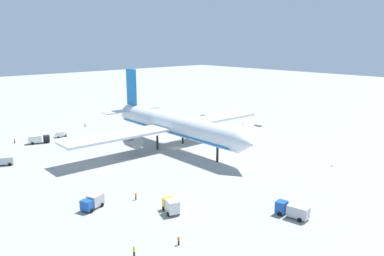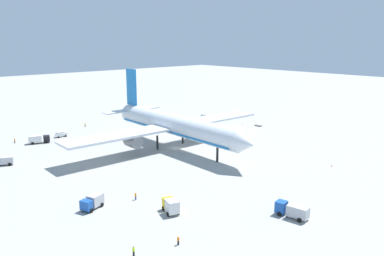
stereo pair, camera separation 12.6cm
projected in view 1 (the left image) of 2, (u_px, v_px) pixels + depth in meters
name	position (u px, v px, depth m)	size (l,w,h in m)	color
ground_plane	(176.00, 148.00, 126.49)	(600.00, 600.00, 0.00)	#9E9E99
airliner	(173.00, 125.00, 125.69)	(67.08, 73.54, 24.09)	silver
service_truck_0	(171.00, 205.00, 78.94)	(5.03, 3.65, 2.98)	yellow
service_truck_1	(93.00, 202.00, 80.97)	(3.90, 5.47, 2.77)	#194CA5
service_truck_2	(38.00, 139.00, 131.90)	(4.56, 7.24, 2.75)	black
service_truck_3	(4.00, 160.00, 108.91)	(4.17, 5.54, 2.40)	#194CA5
service_truck_4	(292.00, 210.00, 76.89)	(6.83, 3.14, 2.75)	#194CA5
service_van	(61.00, 134.00, 140.51)	(2.17, 4.13, 1.97)	white
baggage_cart_1	(203.00, 116.00, 176.41)	(3.51, 1.89, 1.37)	gray
baggage_cart_2	(258.00, 125.00, 158.42)	(3.47, 1.58, 0.40)	#595B60
ground_worker_0	(85.00, 125.00, 156.74)	(0.56, 0.56, 1.74)	black
ground_worker_1	(134.00, 251.00, 63.26)	(0.57, 0.57, 1.72)	black
ground_worker_2	(179.00, 240.00, 66.70)	(0.46, 0.46, 1.62)	black
ground_worker_4	(136.00, 196.00, 85.46)	(0.56, 0.56, 1.68)	navy
ground_worker_5	(15.00, 141.00, 132.18)	(0.44, 0.44, 1.66)	black
traffic_cone_0	(100.00, 194.00, 88.03)	(0.36, 0.36, 0.55)	orange
traffic_cone_1	(182.00, 121.00, 167.70)	(0.36, 0.36, 0.55)	orange
traffic_cone_2	(332.00, 166.00, 107.97)	(0.36, 0.36, 0.55)	orange
traffic_cone_3	(243.00, 123.00, 162.37)	(0.36, 0.36, 0.55)	orange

